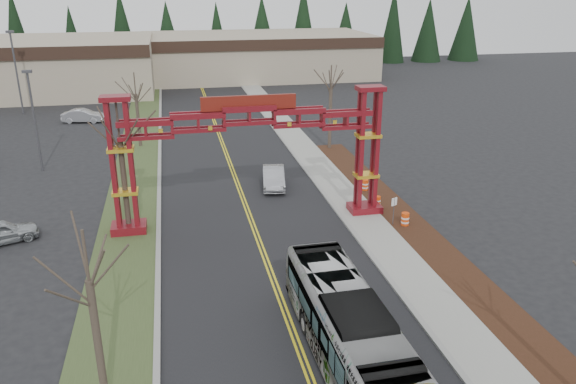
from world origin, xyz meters
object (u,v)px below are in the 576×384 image
object	(u,v)px
barrel_south	(405,220)
barrel_north	(365,185)
bare_tree_right_far	(331,89)
parked_car_near_a	(1,232)
barrel_mid	(377,202)
bare_tree_median_near	(89,282)
bare_tree_median_mid	(120,138)
bare_tree_median_far	(136,94)
retail_building_east	(256,55)
transit_bus	(347,327)
light_pole_far	(16,67)
silver_sedan	(274,177)
street_sign	(394,206)
parked_car_far_a	(83,116)
light_pole_near	(34,114)
gateway_arch	(250,136)

from	to	relation	value
barrel_south	barrel_north	distance (m)	6.92
bare_tree_right_far	parked_car_near_a	bearing A→B (deg)	-147.97
barrel_mid	barrel_north	bearing A→B (deg)	85.45
bare_tree_median_near	bare_tree_median_mid	size ratio (longest dim) A/B	0.86
bare_tree_median_near	bare_tree_median_far	xyz separation A→B (m)	(0.00, 37.01, -0.31)
parked_car_near_a	retail_building_east	bearing A→B (deg)	-43.65
bare_tree_right_far	barrel_north	xyz separation A→B (m)	(-0.55, -11.97, -5.32)
bare_tree_median_far	bare_tree_right_far	xyz separation A→B (m)	(18.00, -4.65, 0.66)
transit_bus	barrel_south	world-z (taller)	transit_bus
retail_building_east	bare_tree_median_near	world-z (taller)	bare_tree_median_near
bare_tree_median_far	light_pole_far	bearing A→B (deg)	129.38
silver_sedan	barrel_mid	size ratio (longest dim) A/B	5.35
retail_building_east	street_sign	size ratio (longest dim) A/B	18.97
transit_bus	barrel_mid	bearing A→B (deg)	64.45
retail_building_east	bare_tree_median_far	distance (m)	45.05
bare_tree_median_near	bare_tree_right_far	size ratio (longest dim) A/B	0.93
bare_tree_median_mid	bare_tree_median_far	world-z (taller)	bare_tree_median_mid
parked_car_far_a	bare_tree_right_far	distance (m)	30.12
parked_car_near_a	barrel_mid	distance (m)	24.83
parked_car_near_a	barrel_north	size ratio (longest dim) A/B	4.52
transit_bus	street_sign	xyz separation A→B (m)	(7.29, 12.85, -0.17)
barrel_south	barrel_mid	distance (m)	3.55
retail_building_east	parked_car_far_a	xyz separation A→B (m)	(-24.76, -29.52, -2.74)
bare_tree_right_far	barrel_north	distance (m)	13.12
silver_sedan	light_pole_near	xyz separation A→B (m)	(-18.73, 8.13, 4.16)
light_pole_near	barrel_mid	bearing A→B (deg)	-29.18
light_pole_near	bare_tree_median_near	bearing A→B (deg)	-75.54
street_sign	barrel_mid	distance (m)	3.37
barrel_mid	barrel_north	xyz separation A→B (m)	(0.27, 3.42, 0.03)
parked_car_far_a	bare_tree_right_far	size ratio (longest dim) A/B	0.58
retail_building_east	barrel_mid	world-z (taller)	retail_building_east
silver_sedan	parked_car_far_a	world-z (taller)	silver_sedan
transit_bus	street_sign	bearing A→B (deg)	59.53
barrel_south	gateway_arch	bearing A→B (deg)	163.88
parked_car_near_a	street_sign	distance (m)	24.88
silver_sedan	barrel_mid	bearing A→B (deg)	-34.13
retail_building_east	bare_tree_right_far	size ratio (longest dim) A/B	4.73
parked_car_far_a	parked_car_near_a	bearing A→B (deg)	-172.88
gateway_arch	parked_car_near_a	xyz separation A→B (m)	(-15.64, 0.00, -5.25)
transit_bus	silver_sedan	distance (m)	22.04
retail_building_east	bare_tree_median_near	bearing A→B (deg)	-102.95
retail_building_east	bare_tree_median_mid	world-z (taller)	bare_tree_median_mid
bare_tree_median_near	gateway_arch	bearing A→B (deg)	63.89
gateway_arch	parked_car_near_a	distance (m)	16.50
transit_bus	barrel_south	distance (m)	14.97
bare_tree_median_far	light_pole_far	distance (m)	22.99
gateway_arch	bare_tree_median_near	distance (m)	18.19
retail_building_east	barrel_mid	bearing A→B (deg)	-90.77
barrel_south	light_pole_near	bearing A→B (deg)	145.81
bare_tree_right_far	bare_tree_median_far	bearing A→B (deg)	165.53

